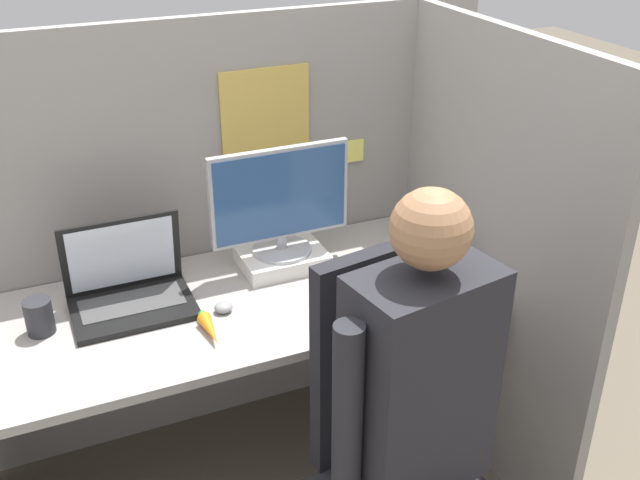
# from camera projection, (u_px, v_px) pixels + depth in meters

# --- Properties ---
(cubicle_panel_back) EXTENTS (2.17, 0.05, 1.53)m
(cubicle_panel_back) POSITION_uv_depth(u_px,v_px,m) (195.00, 239.00, 2.62)
(cubicle_panel_back) COLOR gray
(cubicle_panel_back) RESTS_ON ground
(cubicle_panel_right) EXTENTS (0.04, 1.31, 1.53)m
(cubicle_panel_right) POSITION_uv_depth(u_px,v_px,m) (471.00, 247.00, 2.57)
(cubicle_panel_right) COLOR gray
(cubicle_panel_right) RESTS_ON ground
(desk) EXTENTS (1.67, 0.68, 0.72)m
(desk) POSITION_uv_depth(u_px,v_px,m) (229.00, 345.00, 2.42)
(desk) COLOR #9E9993
(desk) RESTS_ON ground
(paper_box) EXTENTS (0.28, 0.22, 0.05)m
(paper_box) POSITION_uv_depth(u_px,v_px,m) (282.00, 258.00, 2.54)
(paper_box) COLOR white
(paper_box) RESTS_ON desk
(monitor) EXTENTS (0.47, 0.20, 0.37)m
(monitor) POSITION_uv_depth(u_px,v_px,m) (280.00, 201.00, 2.45)
(monitor) COLOR #B2B2B7
(monitor) RESTS_ON paper_box
(laptop) EXTENTS (0.37, 0.26, 0.27)m
(laptop) POSITION_uv_depth(u_px,v_px,m) (130.00, 291.00, 2.30)
(laptop) COLOR black
(laptop) RESTS_ON desk
(mouse) EXTENTS (0.06, 0.05, 0.03)m
(mouse) POSITION_uv_depth(u_px,v_px,m) (223.00, 307.00, 2.29)
(mouse) COLOR gray
(mouse) RESTS_ON desk
(stapler) EXTENTS (0.04, 0.17, 0.05)m
(stapler) POSITION_uv_depth(u_px,v_px,m) (440.00, 257.00, 2.55)
(stapler) COLOR black
(stapler) RESTS_ON desk
(carrot_toy) EXTENTS (0.04, 0.16, 0.04)m
(carrot_toy) POSITION_uv_depth(u_px,v_px,m) (210.00, 329.00, 2.17)
(carrot_toy) COLOR orange
(carrot_toy) RESTS_ON desk
(office_chair) EXTENTS (0.54, 0.58, 1.09)m
(office_chair) POSITION_uv_depth(u_px,v_px,m) (397.00, 452.00, 2.00)
(office_chair) COLOR black
(office_chair) RESTS_ON ground
(person) EXTENTS (0.47, 0.45, 1.36)m
(person) POSITION_uv_depth(u_px,v_px,m) (425.00, 425.00, 1.75)
(person) COLOR brown
(person) RESTS_ON ground
(pen_cup) EXTENTS (0.08, 0.08, 0.11)m
(pen_cup) POSITION_uv_depth(u_px,v_px,m) (39.00, 317.00, 2.17)
(pen_cup) COLOR #28282D
(pen_cup) RESTS_ON desk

